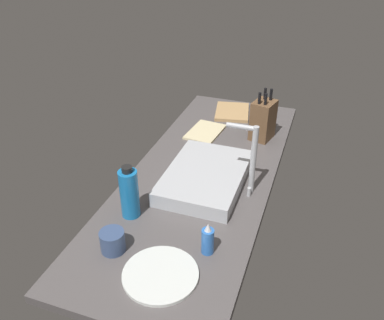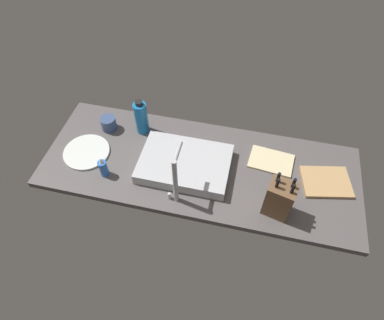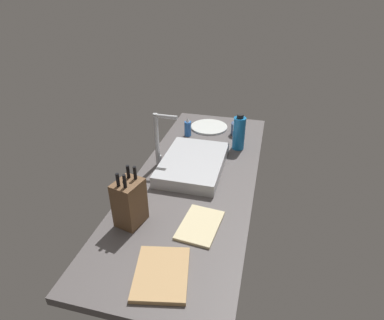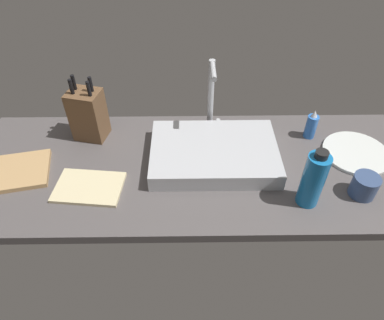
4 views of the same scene
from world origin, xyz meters
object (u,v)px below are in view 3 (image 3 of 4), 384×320
at_px(sink_basin, 193,164).
at_px(water_bottle, 239,133).
at_px(cutting_board, 162,273).
at_px(soap_bottle, 188,128).
at_px(dish_towel, 200,225).
at_px(knife_block, 130,202).
at_px(faucet, 159,137).
at_px(dinner_plate, 209,127).
at_px(coffee_mug, 238,129).

distance_m(sink_basin, water_bottle, 0.37).
xyz_separation_m(cutting_board, soap_bottle, (1.12, 0.20, 0.04)).
bearing_deg(dish_towel, soap_bottle, 18.26).
bearing_deg(knife_block, faucet, 18.14).
distance_m(knife_block, dish_towel, 0.31).
bearing_deg(faucet, dinner_plate, -16.50).
xyz_separation_m(faucet, soap_bottle, (0.40, -0.05, -0.12)).
xyz_separation_m(cutting_board, water_bottle, (1.02, -0.14, 0.09)).
height_order(sink_basin, cutting_board, sink_basin).
bearing_deg(faucet, water_bottle, -52.40).
bearing_deg(dinner_plate, coffee_mug, -105.27).
height_order(faucet, dish_towel, faucet).
bearing_deg(sink_basin, cutting_board, -174.73).
height_order(faucet, coffee_mug, faucet).
height_order(sink_basin, soap_bottle, soap_bottle).
height_order(soap_bottle, dish_towel, soap_bottle).
xyz_separation_m(sink_basin, coffee_mug, (0.49, -0.18, 0.01)).
relative_size(sink_basin, coffee_mug, 5.37).
height_order(dinner_plate, dish_towel, same).
relative_size(sink_basin, dish_towel, 2.03).
height_order(sink_basin, water_bottle, water_bottle).
distance_m(cutting_board, dinner_plate, 1.27).
height_order(sink_basin, faucet, faucet).
relative_size(water_bottle, coffee_mug, 2.54).
relative_size(knife_block, soap_bottle, 2.08).
bearing_deg(coffee_mug, cutting_board, 174.74).
bearing_deg(water_bottle, soap_bottle, 74.40).
bearing_deg(dinner_plate, soap_bottle, 144.25).
xyz_separation_m(sink_basin, cutting_board, (-0.72, -0.07, -0.02)).
xyz_separation_m(sink_basin, water_bottle, (0.30, -0.21, 0.07)).
height_order(cutting_board, water_bottle, water_bottle).
bearing_deg(dish_towel, water_bottle, -5.07).
xyz_separation_m(cutting_board, dinner_plate, (1.27, 0.09, -0.00)).
bearing_deg(knife_block, water_bottle, -10.69).
relative_size(soap_bottle, water_bottle, 0.57).
bearing_deg(water_bottle, dinner_plate, 42.65).
xyz_separation_m(sink_basin, faucet, (-0.00, 0.19, 0.14)).
height_order(knife_block, coffee_mug, knife_block).
distance_m(soap_bottle, coffee_mug, 0.33).
relative_size(water_bottle, dinner_plate, 0.88).
relative_size(faucet, cutting_board, 1.27).
bearing_deg(dinner_plate, cutting_board, -175.98).
distance_m(cutting_board, water_bottle, 1.04).
bearing_deg(knife_block, dish_towel, -67.71).
distance_m(soap_bottle, dinner_plate, 0.20).
bearing_deg(soap_bottle, faucet, 172.47).
relative_size(faucet, coffee_mug, 3.51).
bearing_deg(dinner_plate, knife_block, 172.92).
distance_m(faucet, dish_towel, 0.57).
height_order(knife_block, cutting_board, knife_block).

